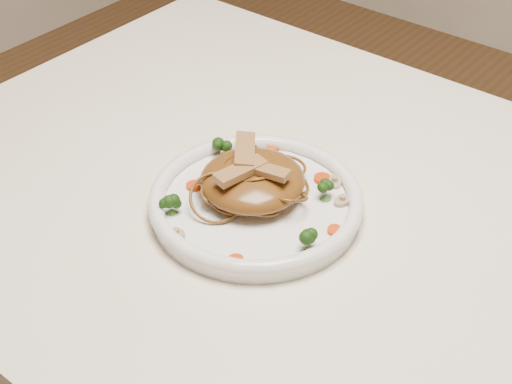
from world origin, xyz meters
The scene contains 19 objects.
table centered at (0.00, 0.00, 0.65)m, with size 1.20×0.80×0.75m.
plate centered at (-0.09, -0.05, 0.76)m, with size 0.26×0.26×0.02m, color white.
noodle_mound centered at (-0.10, -0.04, 0.79)m, with size 0.13×0.13×0.04m, color brown.
chicken_a centered at (-0.08, -0.04, 0.81)m, with size 0.06×0.02×0.01m, color #A1814C.
chicken_b centered at (-0.12, -0.02, 0.81)m, with size 0.08×0.02×0.01m, color #A1814C.
chicken_c centered at (-0.10, -0.06, 0.81)m, with size 0.07×0.02×0.01m, color #A1814C.
broccoli_0 centered at (-0.02, 0.01, 0.78)m, with size 0.02×0.02×0.03m, color #1E460E, non-canonical shape.
broccoli_1 centered at (-0.18, 0.00, 0.78)m, with size 0.03×0.03×0.03m, color #1E460E, non-canonical shape.
broccoli_2 centered at (-0.15, -0.13, 0.78)m, with size 0.02×0.02×0.03m, color #1E460E, non-canonical shape.
broccoli_3 centered at (0.02, -0.08, 0.78)m, with size 0.03×0.03×0.03m, color #1E460E, non-canonical shape.
carrot_0 centered at (-0.05, 0.04, 0.77)m, with size 0.02×0.02×0.01m, color red.
carrot_1 centered at (-0.17, -0.07, 0.77)m, with size 0.02×0.02×0.01m, color red.
carrot_2 centered at (0.02, -0.03, 0.77)m, with size 0.02×0.02×0.01m, color red.
carrot_3 centered at (-0.14, 0.05, 0.77)m, with size 0.02×0.02×0.01m, color red.
carrot_4 centered at (-0.04, -0.15, 0.77)m, with size 0.02×0.02×0.01m, color red.
mushroom_0 centered at (-0.12, -0.16, 0.77)m, with size 0.02×0.02×0.01m, color #BFAD8F.
mushroom_1 centered at (0.00, 0.02, 0.77)m, with size 0.02×0.02×0.01m, color #BFAD8F.
mushroom_2 centered at (-0.18, 0.00, 0.77)m, with size 0.03×0.03×0.01m, color #BFAD8F.
mushroom_3 centered at (-0.03, 0.04, 0.77)m, with size 0.02×0.02×0.01m, color #BFAD8F.
Camera 1 is at (0.36, -0.61, 1.35)m, focal length 52.53 mm.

